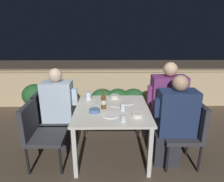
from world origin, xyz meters
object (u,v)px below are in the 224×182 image
object	(u,v)px
person_blue_shirt	(61,109)
person_purple_stripe	(165,108)
beer_bottle	(103,101)
chair_left_far	(47,115)
chair_right_far	(178,116)
chair_left_near	(38,130)
chair_right_near	(188,128)
person_navy_jumper	(173,122)
potted_plant	(36,102)

from	to	relation	value
person_blue_shirt	person_purple_stripe	bearing A→B (deg)	-2.59
beer_bottle	chair_left_far	bearing A→B (deg)	165.22
chair_right_far	chair_left_near	bearing A→B (deg)	-169.19
chair_left_far	chair_right_far	distance (m)	1.90
chair_left_far	chair_right_far	size ratio (longest dim) A/B	1.00
person_blue_shirt	chair_right_far	bearing A→B (deg)	-2.29
chair_right_near	person_navy_jumper	size ratio (longest dim) A/B	0.71
person_blue_shirt	person_navy_jumper	bearing A→B (deg)	-15.07
chair_left_far	person_purple_stripe	xyz separation A→B (m)	(1.70, -0.07, 0.14)
beer_bottle	chair_right_near	bearing A→B (deg)	-9.84
chair_left_near	chair_right_near	xyz separation A→B (m)	(1.91, 0.02, 0.00)
chair_left_near	person_purple_stripe	bearing A→B (deg)	12.05
chair_left_near	person_blue_shirt	bearing A→B (deg)	66.38
chair_left_near	person_navy_jumper	distance (m)	1.71
chair_left_near	person_purple_stripe	size ratio (longest dim) A/B	0.66
potted_plant	chair_left_far	bearing A→B (deg)	-56.25
chair_left_far	beer_bottle	xyz separation A→B (m)	(0.83, -0.22, 0.30)
chair_left_far	beer_bottle	distance (m)	0.91
person_blue_shirt	chair_right_far	world-z (taller)	person_blue_shirt
chair_left_near	chair_left_far	size ratio (longest dim) A/B	1.00
person_purple_stripe	person_blue_shirt	bearing A→B (deg)	177.41
person_purple_stripe	beer_bottle	bearing A→B (deg)	-170.00
person_purple_stripe	beer_bottle	distance (m)	0.89
chair_right_far	person_purple_stripe	size ratio (longest dim) A/B	0.66
potted_plant	person_blue_shirt	bearing A→B (deg)	-43.80
chair_left_far	chair_right_near	bearing A→B (deg)	-12.01
person_navy_jumper	potted_plant	distance (m)	2.29
chair_right_near	person_purple_stripe	world-z (taller)	person_purple_stripe
person_purple_stripe	potted_plant	xyz separation A→B (m)	(-2.06, 0.61, -0.14)
person_blue_shirt	beer_bottle	size ratio (longest dim) A/B	4.39
chair_left_far	chair_right_near	size ratio (longest dim) A/B	1.00
chair_left_far	beer_bottle	world-z (taller)	beer_bottle
person_blue_shirt	chair_right_far	xyz separation A→B (m)	(1.69, -0.07, -0.09)
beer_bottle	chair_right_far	bearing A→B (deg)	8.16
chair_left_near	chair_left_far	xyz separation A→B (m)	(-0.02, 0.43, 0.00)
person_blue_shirt	chair_right_far	size ratio (longest dim) A/B	1.42
person_navy_jumper	potted_plant	xyz separation A→B (m)	(-2.08, 0.95, -0.09)
chair_right_near	chair_left_far	bearing A→B (deg)	167.99
person_blue_shirt	potted_plant	size ratio (longest dim) A/B	1.47
person_blue_shirt	person_purple_stripe	size ratio (longest dim) A/B	0.93
chair_left_near	person_navy_jumper	size ratio (longest dim) A/B	0.71
chair_right_near	chair_right_far	distance (m)	0.34
person_blue_shirt	person_navy_jumper	world-z (taller)	same
chair_right_far	potted_plant	size ratio (longest dim) A/B	1.04
person_purple_stripe	potted_plant	size ratio (longest dim) A/B	1.59
chair_left_far	person_purple_stripe	bearing A→B (deg)	-2.28
person_navy_jumper	chair_right_far	world-z (taller)	person_navy_jumper
chair_right_far	person_purple_stripe	distance (m)	0.24
person_navy_jumper	chair_right_far	xyz separation A→B (m)	(0.18, 0.34, -0.09)
person_navy_jumper	chair_right_near	bearing A→B (deg)	-0.00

